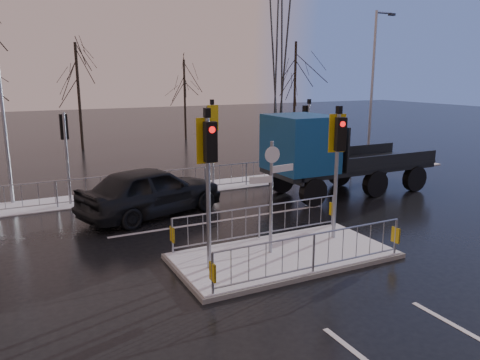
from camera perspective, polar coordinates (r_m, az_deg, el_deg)
name	(u,v)px	position (r m, az deg, el deg)	size (l,w,h in m)	color
ground	(283,258)	(13.05, 5.30, -9.44)	(120.00, 120.00, 0.00)	black
snow_verge	(179,190)	(20.49, -7.49, -1.17)	(30.00, 2.00, 0.04)	white
lane_markings	(290,262)	(12.79, 6.10, -9.91)	(8.00, 11.38, 0.01)	silver
traffic_island	(283,244)	(12.91, 5.27, -7.82)	(6.00, 3.04, 4.15)	slate
far_kerb_fixtures	(189,169)	(19.90, -6.29, 1.40)	(18.00, 0.65, 3.83)	#90959D
car_far_lane	(152,191)	(16.84, -10.73, -1.29)	(2.11, 5.25, 1.79)	black
flatbed_truck	(321,153)	(19.30, 9.83, 3.25)	(7.25, 2.64, 3.36)	black
tree_far_a	(77,76)	(32.52, -19.21, 11.93)	(3.75, 3.75, 7.08)	black
tree_far_b	(184,84)	(36.42, -6.79, 11.54)	(3.25, 3.25, 6.14)	black
tree_far_c	(295,71)	(37.33, 6.76, 13.05)	(4.00, 4.00, 7.55)	black
street_lamp_right	(373,85)	(25.31, 15.95, 11.11)	(1.25, 0.18, 8.00)	#90959D
street_lamp_left	(2,86)	(19.72, -27.02, 10.17)	(1.25, 0.18, 8.20)	#90959D
pylon_wires	(270,7)	(46.90, 3.67, 20.26)	(70.00, 2.38, 19.97)	#2D3033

